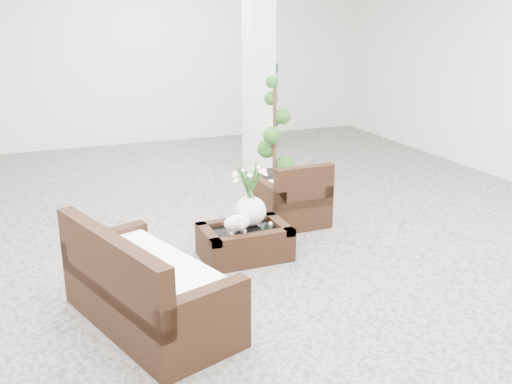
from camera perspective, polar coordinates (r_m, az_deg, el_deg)
name	(u,v)px	position (r m, az deg, el deg)	size (l,w,h in m)	color
ground	(253,242)	(6.47, -0.33, -4.99)	(11.00, 11.00, 0.00)	gray
column	(258,60)	(9.04, 0.25, 12.96)	(0.40, 0.40, 3.50)	white
coffee_table	(245,243)	(6.03, -1.13, -5.10)	(0.90, 0.60, 0.31)	black
sheep_figurine	(237,225)	(5.81, -1.90, -3.24)	(0.28, 0.23, 0.21)	white
planter_narcissus	(250,189)	(5.96, -0.60, 0.32)	(0.44, 0.44, 0.80)	white
tealight	(270,224)	(6.09, 1.44, -3.14)	(0.04, 0.04, 0.03)	white
armchair	(292,192)	(6.93, 3.60, -0.02)	(0.73, 0.70, 0.78)	black
loveseat	(149,275)	(4.79, -10.50, -8.05)	(1.63, 0.78, 0.87)	black
topiary	(274,134)	(8.20, 1.84, 5.72)	(0.42, 0.42, 1.59)	#244F19
shopper	(268,105)	(10.75, 1.22, 8.57)	(0.58, 0.38, 1.59)	#324F6F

